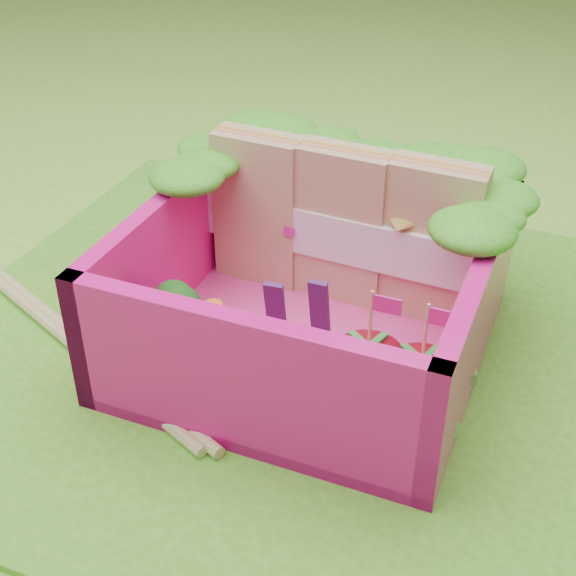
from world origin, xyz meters
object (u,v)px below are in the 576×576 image
Objects in this scene: strawberry_left at (367,376)px; broccoli at (171,316)px; sandwich_stack at (344,226)px; strawberry_right at (419,389)px; chopsticks at (41,312)px; bento_box at (312,288)px.

broccoli is at bearing -178.80° from strawberry_left.
sandwich_stack reaches higher than strawberry_right.
chopsticks is (-1.12, -0.59, -0.35)m from sandwich_stack.
broccoli is (-0.44, -0.65, -0.14)m from sandwich_stack.
chopsticks is at bearing 177.98° from strawberry_left.
sandwich_stack is at bearing 116.04° from strawberry_left.
sandwich_stack reaches higher than broccoli.
strawberry_left is 0.18m from strawberry_right.
bento_box reaches higher than broccoli.
sandwich_stack is 2.49× the size of strawberry_left.
sandwich_stack is 0.80m from broccoli.
bento_box is 3.81× the size of broccoli.
chopsticks is (-0.68, 0.07, -0.21)m from broccoli.
sandwich_stack reaches higher than chopsticks.
broccoli is at bearing -124.17° from sandwich_stack.
strawberry_left is (0.32, -0.30, -0.10)m from bento_box.
broccoli is 0.72× the size of strawberry_left.
sandwich_stack is 1.31m from chopsticks.
strawberry_right is 0.22× the size of chopsticks.
bento_box is 2.75× the size of strawberry_right.
strawberry_left is at bearing -63.96° from sandwich_stack.
strawberry_left is 1.44m from chopsticks.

